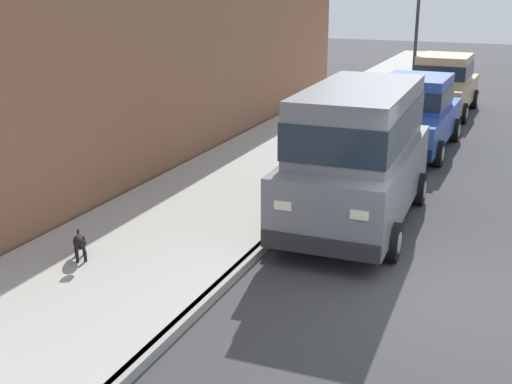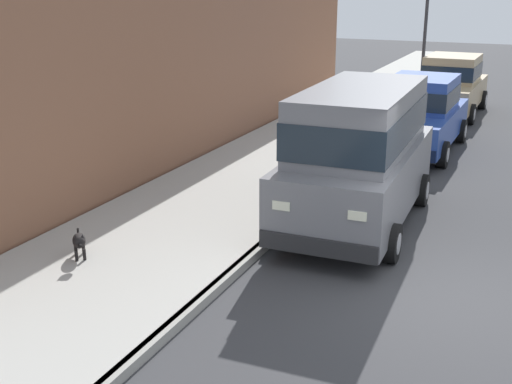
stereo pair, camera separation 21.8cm
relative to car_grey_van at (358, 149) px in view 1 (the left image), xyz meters
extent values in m
plane|color=#38383A|center=(2.14, -2.34, -1.39)|extent=(80.00, 80.00, 0.00)
cube|color=gray|center=(-1.06, -2.34, -1.32)|extent=(0.16, 64.00, 0.14)
cube|color=#A8A59E|center=(-2.86, -2.34, -1.32)|extent=(3.60, 64.00, 0.14)
cube|color=slate|center=(0.00, 0.00, -0.52)|extent=(2.03, 4.85, 1.10)
cube|color=slate|center=(0.00, 0.00, 0.58)|extent=(1.78, 3.84, 1.10)
cube|color=#19232D|center=(0.00, 0.00, 0.49)|extent=(1.82, 3.89, 0.61)
cube|color=#252527|center=(0.06, -2.35, -0.93)|extent=(1.87, 0.25, 0.28)
cube|color=#252527|center=(-0.07, 2.35, -0.93)|extent=(1.87, 0.25, 0.28)
cylinder|color=black|center=(0.99, -1.46, -1.07)|extent=(0.24, 0.65, 0.64)
cylinder|color=#9E9EA3|center=(0.99, -1.46, -1.07)|extent=(0.25, 0.36, 0.35)
cylinder|color=black|center=(-0.91, -1.51, -1.07)|extent=(0.24, 0.65, 0.64)
cylinder|color=#9E9EA3|center=(-0.91, -1.51, -1.07)|extent=(0.25, 0.36, 0.35)
cylinder|color=black|center=(0.91, 1.51, -1.07)|extent=(0.24, 0.65, 0.64)
cylinder|color=#9E9EA3|center=(0.91, 1.51, -1.07)|extent=(0.25, 0.36, 0.35)
cylinder|color=black|center=(-0.99, 1.46, -1.07)|extent=(0.24, 0.65, 0.64)
cylinder|color=#9E9EA3|center=(-0.99, 1.46, -1.07)|extent=(0.25, 0.36, 0.35)
cube|color=#EAEACC|center=(0.65, -2.36, -0.36)|extent=(0.28, 0.09, 0.14)
cube|color=#EAEACC|center=(-0.52, -2.39, -0.36)|extent=(0.28, 0.09, 0.14)
cube|color=#28479E|center=(-0.02, 5.92, -0.69)|extent=(1.89, 4.53, 0.76)
cube|color=#28479E|center=(-0.02, 6.02, 0.11)|extent=(1.63, 2.13, 0.84)
cube|color=#19232D|center=(-0.02, 6.02, 0.04)|extent=(1.66, 2.17, 0.46)
cube|color=#0E1837|center=(-0.06, 3.72, -0.93)|extent=(1.77, 0.23, 0.28)
cube|color=#0E1837|center=(0.02, 8.12, -0.93)|extent=(1.77, 0.23, 0.28)
cylinder|color=black|center=(0.85, 4.51, -1.07)|extent=(0.23, 0.64, 0.64)
cylinder|color=#9E9EA3|center=(0.85, 4.51, -1.07)|extent=(0.25, 0.36, 0.35)
cylinder|color=black|center=(-0.95, 4.55, -1.07)|extent=(0.23, 0.64, 0.64)
cylinder|color=#9E9EA3|center=(-0.95, 4.55, -1.07)|extent=(0.25, 0.36, 0.35)
cylinder|color=black|center=(0.91, 7.30, -1.07)|extent=(0.23, 0.64, 0.64)
cylinder|color=#9E9EA3|center=(0.91, 7.30, -1.07)|extent=(0.25, 0.36, 0.35)
cylinder|color=black|center=(-0.89, 7.34, -1.07)|extent=(0.23, 0.64, 0.64)
cylinder|color=#9E9EA3|center=(-0.89, 7.34, -1.07)|extent=(0.25, 0.36, 0.35)
cube|color=#EAEACC|center=(0.49, 3.68, -0.58)|extent=(0.28, 0.09, 0.14)
cube|color=#EAEACC|center=(-0.62, 3.70, -0.58)|extent=(0.28, 0.09, 0.14)
cube|color=tan|center=(-0.02, 11.26, -0.69)|extent=(1.90, 4.54, 0.76)
cube|color=tan|center=(-0.02, 11.36, 0.11)|extent=(1.63, 2.13, 0.84)
cube|color=#19232D|center=(-0.02, 11.36, 0.04)|extent=(1.67, 2.18, 0.46)
cube|color=#3E3527|center=(-0.07, 9.06, -0.93)|extent=(1.77, 0.24, 0.28)
cube|color=#3E3527|center=(0.03, 13.46, -0.93)|extent=(1.77, 0.24, 0.28)
cylinder|color=black|center=(0.85, 9.84, -1.07)|extent=(0.23, 0.64, 0.64)
cylinder|color=#9E9EA3|center=(0.85, 9.84, -1.07)|extent=(0.25, 0.36, 0.35)
cylinder|color=black|center=(-0.95, 9.88, -1.07)|extent=(0.23, 0.64, 0.64)
cylinder|color=#9E9EA3|center=(-0.95, 9.88, -1.07)|extent=(0.25, 0.36, 0.35)
cylinder|color=black|center=(0.91, 12.63, -1.07)|extent=(0.23, 0.64, 0.64)
cylinder|color=#9E9EA3|center=(0.91, 12.63, -1.07)|extent=(0.25, 0.36, 0.35)
cylinder|color=black|center=(-0.89, 12.67, -1.07)|extent=(0.23, 0.64, 0.64)
cylinder|color=#9E9EA3|center=(-0.89, 12.67, -1.07)|extent=(0.25, 0.36, 0.35)
cube|color=#EAEACC|center=(0.49, 9.02, -0.58)|extent=(0.28, 0.09, 0.14)
cube|color=#EAEACC|center=(-0.63, 9.04, -0.58)|extent=(0.28, 0.09, 0.14)
ellipsoid|color=black|center=(-3.44, -3.59, -0.97)|extent=(0.44, 0.46, 0.20)
cylinder|color=black|center=(-3.31, -3.66, -1.16)|extent=(0.05, 0.05, 0.18)
cylinder|color=black|center=(-3.40, -3.73, -1.16)|extent=(0.05, 0.05, 0.18)
cylinder|color=black|center=(-3.49, -3.45, -1.16)|extent=(0.05, 0.05, 0.18)
cylinder|color=black|center=(-3.58, -3.53, -1.16)|extent=(0.05, 0.05, 0.18)
sphere|color=black|center=(-3.25, -3.81, -0.88)|extent=(0.17, 0.17, 0.17)
ellipsoid|color=black|center=(-3.19, -3.88, -0.90)|extent=(0.12, 0.13, 0.06)
cone|color=black|center=(-3.22, -3.77, -0.80)|extent=(0.06, 0.06, 0.07)
cone|color=black|center=(-3.30, -3.84, -0.80)|extent=(0.06, 0.06, 0.07)
cylinder|color=black|center=(-3.61, -3.40, -0.91)|extent=(0.10, 0.11, 0.13)
cylinder|color=#2D2D33|center=(-1.41, 13.72, 0.85)|extent=(0.12, 0.12, 4.20)
cube|color=#8C5B42|center=(-4.96, 3.60, 1.16)|extent=(0.50, 20.00, 5.10)
camera|label=1|loc=(2.77, -11.30, 2.93)|focal=46.40mm
camera|label=2|loc=(2.97, -11.21, 2.93)|focal=46.40mm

